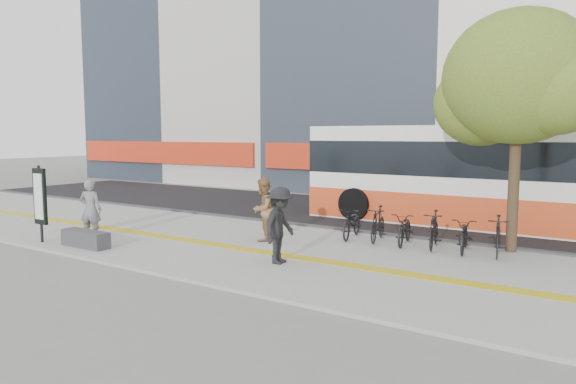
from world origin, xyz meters
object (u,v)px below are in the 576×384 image
Objects in this scene: bench at (86,239)px; pedestrian_tan at (263,209)px; seated_woman at (90,209)px; signboard at (40,198)px; street_tree at (519,81)px; bus at (493,179)px; pedestrian_dark at (280,225)px.

pedestrian_tan reaches higher than bench.
signboard is at bearing 25.70° from seated_woman.
street_tree reaches higher than bench.
street_tree is at bearing -69.86° from bus.
street_tree is (9.78, 6.02, 4.21)m from bench.
signboard is at bearing 96.58° from pedestrian_dark.
signboard is 1.20× the size of pedestrian_dark.
signboard is at bearing -169.19° from bench.
bench is 0.25× the size of street_tree.
bus is 8.78m from pedestrian_dark.
pedestrian_dark is (7.07, 1.77, -0.37)m from signboard.
street_tree is 3.44× the size of pedestrian_dark.
pedestrian_tan is 1.00× the size of pedestrian_dark.
signboard is at bearing -60.72° from pedestrian_tan.
pedestrian_tan is (3.53, 3.40, 0.69)m from bench.
pedestrian_tan reaches higher than seated_woman.
pedestrian_tan is at bearing -175.98° from seated_woman.
bench is 12.92m from bus.
pedestrian_tan is at bearing 35.86° from signboard.
street_tree reaches higher than signboard.
seated_woman is (0.80, 1.06, -0.40)m from signboard.
bench is 0.73× the size of signboard.
street_tree is 3.45× the size of pedestrian_tan.
signboard reaches higher than pedestrian_dark.
street_tree reaches higher than bus.
pedestrian_tan is (-6.25, -2.62, -3.52)m from street_tree.
seated_woman is (-9.23, -8.94, -0.69)m from bus.
street_tree reaches higher than pedestrian_tan.
bus is at bearing -163.29° from seated_woman.
pedestrian_tan is 2.74m from pedestrian_dark.
pedestrian_dark is at bearing 14.96° from bench.
bench is 4.95m from pedestrian_tan.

